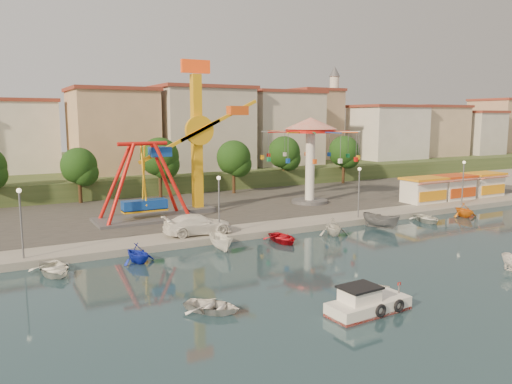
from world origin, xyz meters
TOP-DOWN VIEW (x-y plane):
  - ground at (0.00, 0.00)m, footprint 200.00×200.00m
  - quay_deck at (0.00, 62.00)m, footprint 200.00×100.00m
  - asphalt_pad at (0.00, 30.00)m, footprint 90.00×28.00m
  - hill_terrace at (0.00, 67.00)m, footprint 200.00×60.00m
  - pirate_ship_ride at (-12.07, 22.28)m, footprint 10.00×5.00m
  - kamikaze_tower at (-4.96, 24.06)m, footprint 9.19×3.10m
  - wave_swinger at (8.64, 22.83)m, footprint 11.60×11.60m
  - booth_left at (21.26, 16.49)m, footprint 5.40×3.78m
  - booth_mid at (26.65, 16.49)m, footprint 5.40×3.78m
  - booth_right at (32.44, 16.49)m, footprint 5.40×3.78m
  - lamp_post_0 at (-24.00, 13.00)m, footprint 0.14×0.14m
  - lamp_post_1 at (-8.00, 13.00)m, footprint 0.14×0.14m
  - lamp_post_2 at (8.00, 13.00)m, footprint 0.14×0.14m
  - lamp_post_3 at (24.00, 13.00)m, footprint 0.14×0.14m
  - tree_1 at (-16.00, 36.24)m, footprint 4.35×4.35m
  - tree_2 at (-6.00, 35.81)m, footprint 5.02×5.02m
  - tree_3 at (4.00, 34.36)m, footprint 4.68×4.68m
  - tree_4 at (14.00, 37.35)m, footprint 4.86×4.86m
  - tree_5 at (24.00, 35.54)m, footprint 4.83×4.83m
  - building_1 at (-21.33, 51.38)m, footprint 12.33×9.01m
  - building_2 at (-8.19, 51.96)m, footprint 11.95×9.28m
  - building_3 at (5.60, 48.80)m, footprint 12.59×10.50m
  - building_4 at (19.07, 52.20)m, footprint 10.75×9.23m
  - building_5 at (32.37, 50.33)m, footprint 12.77×10.96m
  - building_6 at (44.15, 48.77)m, footprint 8.23×8.98m
  - building_7 at (56.03, 53.70)m, footprint 11.59×10.93m
  - building_8 at (69.93, 47.19)m, footprint 12.84×9.28m
  - building_9 at (83.46, 49.95)m, footprint 12.95×9.17m
  - minaret at (36.00, 54.00)m, footprint 2.80×2.80m
  - cabin_motorboat at (-7.66, -6.24)m, footprint 5.12×2.22m
  - rowboat_a at (-15.28, -1.92)m, footprint 3.97×4.09m
  - rowboat_b at (-5.50, -4.67)m, footprint 3.52×3.24m
  - van at (-9.65, 14.00)m, footprint 6.35×2.93m
  - moored_boat_0 at (-22.31, 9.80)m, footprint 3.33×4.35m
  - moored_boat_1 at (-16.30, 9.80)m, footprint 3.23×3.49m
  - moored_boat_2 at (-9.29, 9.80)m, footprint 1.80×3.89m
  - moored_boat_3 at (-3.28, 9.80)m, footprint 2.84×3.87m
  - moored_boat_4 at (2.28, 9.80)m, footprint 3.53×3.82m
  - moored_boat_5 at (8.23, 9.80)m, footprint 2.65×4.39m
  - moored_boat_6 at (14.69, 9.80)m, footprint 3.61×4.40m
  - moored_boat_7 at (20.46, 9.80)m, footprint 3.32×3.63m

SIDE VIEW (x-z plane):
  - ground at x=0.00m, z-range 0.00..0.00m
  - rowboat_b at x=-5.50m, z-range 0.00..0.60m
  - quay_deck at x=0.00m, z-range 0.00..0.60m
  - rowboat_a at x=-15.28m, z-range 0.00..0.69m
  - moored_boat_3 at x=-3.28m, z-range 0.00..0.78m
  - moored_boat_6 at x=14.69m, z-range 0.00..0.80m
  - moored_boat_0 at x=-22.31m, z-range 0.00..0.84m
  - cabin_motorboat at x=-7.66m, z-range -0.41..1.36m
  - asphalt_pad at x=0.00m, z-range 0.60..0.61m
  - moored_boat_2 at x=-9.29m, z-range 0.00..1.45m
  - moored_boat_1 at x=-16.30m, z-range 0.00..1.52m
  - moored_boat_5 at x=8.23m, z-range 0.00..1.59m
  - moored_boat_7 at x=20.46m, z-range 0.00..1.62m
  - moored_boat_4 at x=2.28m, z-range 0.00..1.66m
  - van at x=-9.65m, z-range 0.60..2.40m
  - hill_terrace at x=0.00m, z-range 0.00..3.00m
  - booth_left at x=21.26m, z-range 0.62..3.70m
  - booth_mid at x=26.65m, z-range 0.62..3.70m
  - booth_right at x=32.44m, z-range 0.62..3.70m
  - lamp_post_0 at x=-24.00m, z-range 0.60..5.60m
  - lamp_post_1 at x=-8.00m, z-range 0.60..5.60m
  - lamp_post_2 at x=8.00m, z-range 0.60..5.60m
  - lamp_post_3 at x=24.00m, z-range 0.60..5.60m
  - pirate_ship_ride at x=-12.07m, z-range 0.39..8.39m
  - tree_1 at x=-16.00m, z-range 1.80..8.60m
  - tree_3 at x=4.00m, z-range 1.90..9.21m
  - tree_5 at x=24.00m, z-range 1.94..9.48m
  - tree_4 at x=14.00m, z-range 1.95..9.55m
  - tree_2 at x=-6.00m, z-range 1.99..9.84m
  - building_1 at x=-21.33m, z-range 3.00..11.63m
  - building_7 at x=56.03m, z-range 3.00..11.76m
  - building_3 at x=5.60m, z-range 3.00..12.20m
  - building_9 at x=83.46m, z-range 3.00..12.21m
  - building_4 at x=19.07m, z-range 3.00..12.24m
  - wave_swinger at x=8.64m, z-range 3.00..13.40m
  - kamikaze_tower at x=-4.96m, z-range 0.06..16.56m
  - building_5 at x=32.37m, z-range 3.00..14.21m
  - building_2 at x=-8.19m, z-range 3.00..14.23m
  - building_6 at x=44.15m, z-range 3.00..15.36m
  - building_8 at x=69.93m, z-range 3.00..15.58m
  - minaret at x=36.00m, z-range 3.55..21.55m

